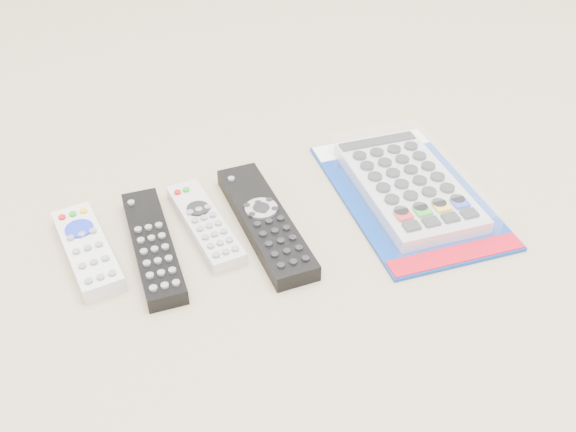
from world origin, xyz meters
name	(u,v)px	position (x,y,z in m)	size (l,w,h in m)	color
remote_small_grey	(87,250)	(-0.22, 0.05, 0.01)	(0.06, 0.16, 0.02)	silver
remote_slim_black	(153,245)	(-0.14, 0.03, 0.01)	(0.06, 0.20, 0.02)	black
remote_silver_dvd	(205,224)	(-0.07, 0.04, 0.01)	(0.05, 0.17, 0.02)	silver
remote_large_black	(265,221)	(0.00, 0.01, 0.01)	(0.06, 0.23, 0.02)	black
jumbo_remote_packaged	(408,184)	(0.20, 0.01, 0.02)	(0.20, 0.31, 0.04)	navy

